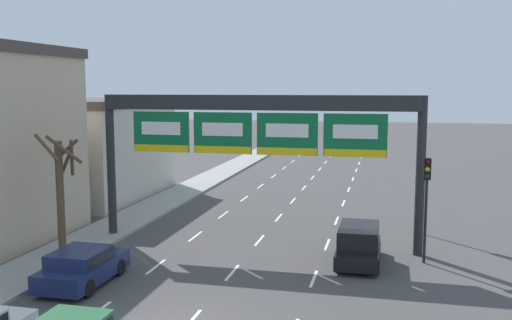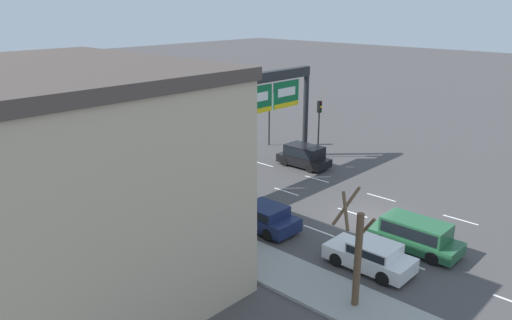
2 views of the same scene
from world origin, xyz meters
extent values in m
cube|color=white|center=(-3.30, 1.00, 0.01)|extent=(0.12, 2.00, 0.01)
cube|color=white|center=(-3.30, 6.00, 0.01)|extent=(0.12, 2.00, 0.01)
cube|color=white|center=(-3.30, 11.00, 0.01)|extent=(0.12, 2.00, 0.01)
cube|color=white|center=(-3.30, 16.00, 0.01)|extent=(0.12, 2.00, 0.01)
cube|color=white|center=(-3.30, 21.00, 0.01)|extent=(0.12, 2.00, 0.01)
cube|color=white|center=(-3.30, 26.00, 0.01)|extent=(0.12, 2.00, 0.01)
cube|color=white|center=(-3.30, 31.00, 0.01)|extent=(0.12, 2.00, 0.01)
cube|color=white|center=(-3.30, 36.00, 0.01)|extent=(0.12, 2.00, 0.01)
cube|color=white|center=(-3.30, 41.00, 0.01)|extent=(0.12, 2.00, 0.01)
cube|color=white|center=(-3.30, 46.00, 0.01)|extent=(0.12, 2.00, 0.01)
cube|color=white|center=(0.00, 6.00, 0.01)|extent=(0.12, 2.00, 0.01)
cube|color=white|center=(0.00, 11.00, 0.01)|extent=(0.12, 2.00, 0.01)
cube|color=white|center=(0.00, 16.00, 0.01)|extent=(0.12, 2.00, 0.01)
cube|color=white|center=(0.00, 21.00, 0.01)|extent=(0.12, 2.00, 0.01)
cube|color=white|center=(0.00, 26.00, 0.01)|extent=(0.12, 2.00, 0.01)
cube|color=white|center=(0.00, 31.00, 0.01)|extent=(0.12, 2.00, 0.01)
cube|color=white|center=(0.00, 36.00, 0.01)|extent=(0.12, 2.00, 0.01)
cube|color=white|center=(0.00, 41.00, 0.01)|extent=(0.12, 2.00, 0.01)
cube|color=white|center=(0.00, 46.00, 0.01)|extent=(0.12, 2.00, 0.01)
cube|color=white|center=(3.30, 6.00, 0.01)|extent=(0.12, 2.00, 0.01)
cube|color=white|center=(3.30, 11.00, 0.01)|extent=(0.12, 2.00, 0.01)
cube|color=white|center=(3.30, 16.00, 0.01)|extent=(0.12, 2.00, 0.01)
cube|color=white|center=(3.30, 21.00, 0.01)|extent=(0.12, 2.00, 0.01)
cube|color=white|center=(3.30, 26.00, 0.01)|extent=(0.12, 2.00, 0.01)
cube|color=white|center=(3.30, 31.00, 0.01)|extent=(0.12, 2.00, 0.01)
cube|color=white|center=(3.30, 36.00, 0.01)|extent=(0.12, 2.00, 0.01)
cube|color=white|center=(3.30, 41.00, 0.01)|extent=(0.12, 2.00, 0.01)
cube|color=white|center=(3.30, 46.00, 0.01)|extent=(0.12, 2.00, 0.01)
cylinder|color=#232628|center=(-7.40, 10.26, 3.54)|extent=(0.41, 0.41, 7.07)
cylinder|color=#232628|center=(7.40, 10.26, 3.54)|extent=(0.41, 0.41, 7.07)
cube|color=#232628|center=(0.00, 10.26, 6.72)|extent=(14.80, 0.60, 0.70)
cube|color=#0C6033|center=(-4.56, 9.92, 5.31)|extent=(2.79, 0.08, 1.92)
cube|color=white|center=(-4.56, 9.87, 5.49)|extent=(1.95, 0.02, 0.61)
cube|color=yellow|center=(-4.56, 9.87, 4.53)|extent=(2.73, 0.02, 0.35)
cube|color=#0C6033|center=(-1.52, 9.92, 5.31)|extent=(2.79, 0.08, 1.92)
cube|color=white|center=(-1.52, 9.87, 5.49)|extent=(1.95, 0.02, 0.61)
cube|color=yellow|center=(-1.52, 9.87, 4.53)|extent=(2.73, 0.02, 0.35)
cube|color=#0C6033|center=(1.52, 9.92, 5.31)|extent=(2.79, 0.08, 1.92)
cube|color=white|center=(1.52, 9.87, 5.49)|extent=(1.95, 0.02, 0.61)
cube|color=yellow|center=(1.52, 9.87, 4.53)|extent=(2.73, 0.02, 0.35)
cube|color=#0C6033|center=(4.56, 9.92, 5.31)|extent=(2.79, 0.08, 1.92)
cube|color=white|center=(4.56, 9.87, 5.49)|extent=(1.95, 0.02, 0.61)
cube|color=yellow|center=(4.56, 9.87, 4.53)|extent=(2.73, 0.02, 0.35)
cube|color=beige|center=(-14.41, 19.61, 3.06)|extent=(9.22, 11.35, 6.11)
cube|color=#4C423D|center=(-14.41, 19.61, 6.36)|extent=(9.40, 11.58, 0.50)
cube|color=#19234C|center=(-5.15, 3.45, 0.54)|extent=(1.91, 4.08, 0.69)
cube|color=#19234C|center=(-5.15, 3.20, 1.14)|extent=(1.76, 2.12, 0.50)
cube|color=black|center=(-5.15, 3.20, 1.14)|extent=(1.80, 1.95, 0.36)
cylinder|color=black|center=(-6.01, 4.67, 0.33)|extent=(0.22, 0.66, 0.66)
cylinder|color=black|center=(-4.28, 4.67, 0.33)|extent=(0.22, 0.66, 0.66)
cylinder|color=black|center=(-6.01, 2.22, 0.33)|extent=(0.22, 0.66, 0.66)
cylinder|color=black|center=(-4.28, 2.22, 0.33)|extent=(0.22, 0.66, 0.66)
cube|color=black|center=(4.89, 8.39, 0.50)|extent=(1.75, 3.94, 0.60)
cube|color=black|center=(4.89, 8.35, 1.22)|extent=(1.61, 2.76, 0.84)
cube|color=black|center=(4.89, 8.35, 1.22)|extent=(1.65, 2.54, 0.60)
cylinder|color=black|center=(4.10, 9.57, 0.33)|extent=(0.22, 0.66, 0.66)
cylinder|color=black|center=(5.67, 9.57, 0.33)|extent=(0.22, 0.66, 0.66)
cylinder|color=black|center=(4.10, 7.21, 0.33)|extent=(0.22, 0.66, 0.66)
cylinder|color=black|center=(5.67, 7.21, 0.33)|extent=(0.22, 0.66, 0.66)
cylinder|color=black|center=(7.60, 9.09, 1.80)|extent=(0.12, 0.12, 3.59)
cube|color=black|center=(7.60, 9.09, 4.04)|extent=(0.30, 0.24, 0.90)
sphere|color=#3D0E0C|center=(7.60, 8.96, 4.34)|extent=(0.20, 0.20, 0.20)
sphere|color=gold|center=(7.60, 8.96, 4.04)|extent=(0.20, 0.20, 0.20)
sphere|color=#0E3515|center=(7.60, 8.96, 3.74)|extent=(0.20, 0.20, 0.20)
cylinder|color=black|center=(7.61, 14.26, 2.00)|extent=(0.12, 0.12, 3.99)
cube|color=black|center=(7.61, 14.26, 4.44)|extent=(0.30, 0.24, 0.90)
sphere|color=red|center=(7.61, 14.13, 4.74)|extent=(0.20, 0.20, 0.20)
sphere|color=#412F0C|center=(7.61, 14.13, 4.44)|extent=(0.20, 0.20, 0.20)
sphere|color=#0E3515|center=(7.61, 14.13, 4.14)|extent=(0.20, 0.20, 0.20)
cylinder|color=brown|center=(-7.95, 6.56, 2.63)|extent=(0.33, 0.33, 4.95)
cylinder|color=brown|center=(-7.92, 7.14, 4.66)|extent=(1.26, 0.21, 1.06)
cylinder|color=brown|center=(-7.38, 6.10, 4.80)|extent=(1.10, 1.31, 1.34)
cylinder|color=brown|center=(-8.11, 5.94, 4.88)|extent=(1.35, 0.48, 1.16)
cylinder|color=brown|center=(-7.48, 6.84, 4.36)|extent=(0.75, 1.13, 1.71)
cylinder|color=brown|center=(-7.81, 6.89, 4.13)|extent=(0.85, 0.48, 1.16)
camera|label=1|loc=(5.94, -15.41, 7.42)|focal=40.00mm
camera|label=2|loc=(-23.38, -13.16, 11.64)|focal=35.00mm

